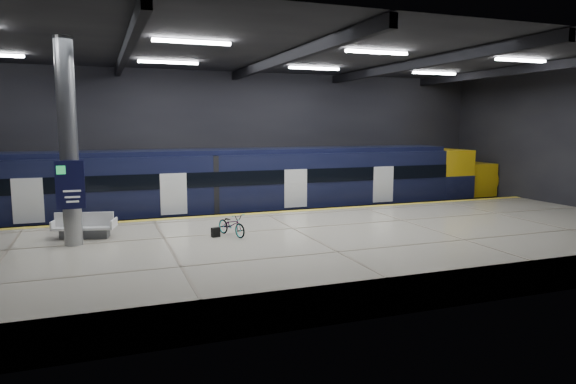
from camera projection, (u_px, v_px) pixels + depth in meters
ground at (285, 250)px, 21.28m from camera, size 30.00×30.00×0.00m
room_shell at (285, 110)px, 20.54m from camera, size 30.10×16.10×8.05m
platform at (308, 251)px, 18.89m from camera, size 30.00×11.00×1.10m
safety_strip at (264, 213)px, 23.69m from camera, size 30.00×0.40×0.01m
rails at (248, 224)px, 26.38m from camera, size 30.00×1.52×0.16m
train at (264, 185)px, 26.42m from camera, size 29.40×2.84×3.79m
bench at (85, 229)px, 18.46m from camera, size 2.28×1.40×0.94m
bicycle at (232, 225)px, 18.79m from camera, size 1.10×1.68×0.84m
pannier_bag at (216, 232)px, 18.62m from camera, size 0.33×0.25×0.35m
info_column at (69, 146)px, 16.98m from camera, size 0.90×0.78×6.90m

